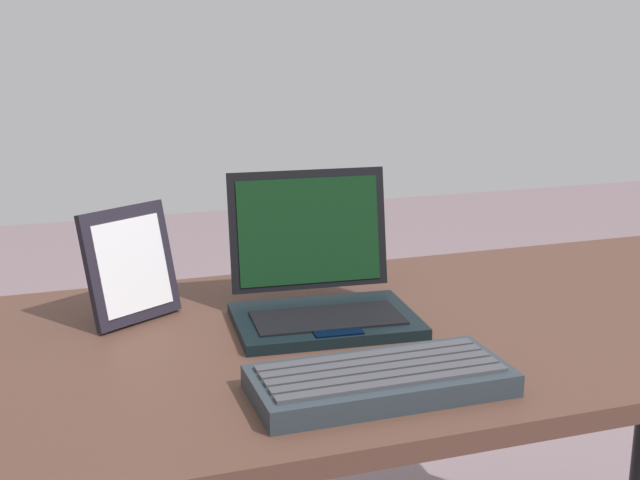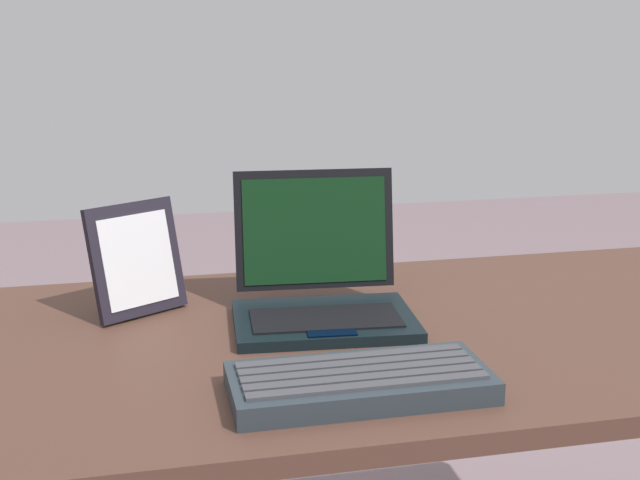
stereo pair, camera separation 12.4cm
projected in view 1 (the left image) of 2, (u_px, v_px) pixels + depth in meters
name	position (u px, v px, depth m)	size (l,w,h in m)	color
desk	(378.00, 378.00, 1.27)	(1.62, 0.67, 0.72)	#452B22
laptop_front	(320.00, 291.00, 1.28)	(0.28, 0.24, 0.22)	black
external_keyboard	(380.00, 380.00, 1.03)	(0.32, 0.14, 0.03)	#242C32
photo_frame	(130.00, 265.00, 1.26)	(0.15, 0.12, 0.17)	black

